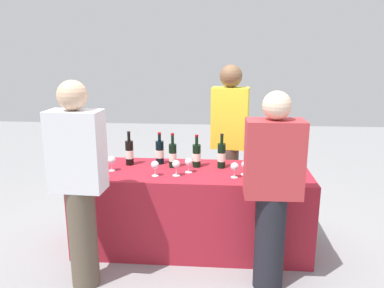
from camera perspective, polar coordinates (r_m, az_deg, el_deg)
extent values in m
plane|color=gray|center=(3.80, 0.00, -14.93)|extent=(12.00, 12.00, 0.00)
cube|color=maroon|center=(3.63, 0.00, -9.69)|extent=(2.14, 0.74, 0.76)
cylinder|color=black|center=(3.68, -9.36, -1.33)|extent=(0.08, 0.08, 0.23)
cylinder|color=black|center=(3.64, -9.45, 1.02)|extent=(0.03, 0.03, 0.08)
cylinder|color=black|center=(3.63, -9.48, 1.74)|extent=(0.03, 0.03, 0.02)
cylinder|color=silver|center=(3.69, -9.35, -1.50)|extent=(0.08, 0.08, 0.08)
cylinder|color=black|center=(3.68, -4.86, -1.28)|extent=(0.08, 0.08, 0.22)
cylinder|color=black|center=(3.64, -4.91, 0.94)|extent=(0.03, 0.03, 0.07)
cylinder|color=maroon|center=(3.63, -4.92, 1.61)|extent=(0.03, 0.03, 0.02)
cylinder|color=silver|center=(3.68, -4.86, -1.45)|extent=(0.08, 0.08, 0.08)
cylinder|color=black|center=(3.56, -2.91, -1.77)|extent=(0.07, 0.07, 0.22)
cylinder|color=black|center=(3.52, -2.94, 0.67)|extent=(0.03, 0.03, 0.09)
cylinder|color=maroon|center=(3.51, -2.95, 1.50)|extent=(0.03, 0.03, 0.02)
cylinder|color=silver|center=(3.57, -2.91, -1.94)|extent=(0.07, 0.07, 0.08)
cylinder|color=black|center=(3.57, 0.70, -1.78)|extent=(0.08, 0.08, 0.21)
cylinder|color=black|center=(3.53, 0.70, 0.51)|extent=(0.03, 0.03, 0.08)
cylinder|color=maroon|center=(3.52, 0.70, 1.26)|extent=(0.03, 0.03, 0.02)
cylinder|color=silver|center=(3.57, 0.69, -1.94)|extent=(0.08, 0.08, 0.08)
cylinder|color=black|center=(3.55, 4.45, -1.76)|extent=(0.08, 0.08, 0.23)
cylinder|color=black|center=(3.51, 4.50, 0.66)|extent=(0.03, 0.03, 0.08)
cylinder|color=black|center=(3.50, 4.51, 1.40)|extent=(0.03, 0.03, 0.02)
cylinder|color=silver|center=(3.55, 4.44, -1.94)|extent=(0.08, 0.08, 0.08)
cylinder|color=black|center=(3.57, 10.81, -1.99)|extent=(0.07, 0.07, 0.22)
cylinder|color=black|center=(3.54, 10.92, 0.31)|extent=(0.03, 0.03, 0.08)
cylinder|color=black|center=(3.53, 10.95, 1.04)|extent=(0.03, 0.03, 0.02)
cylinder|color=silver|center=(3.58, 10.80, -2.16)|extent=(0.07, 0.07, 0.08)
cylinder|color=silver|center=(3.56, -11.91, -3.91)|extent=(0.06, 0.06, 0.00)
cylinder|color=silver|center=(3.55, -11.93, -3.39)|extent=(0.01, 0.01, 0.06)
sphere|color=silver|center=(3.53, -11.99, -2.37)|extent=(0.08, 0.08, 0.08)
cylinder|color=silver|center=(3.36, -5.54, -4.75)|extent=(0.06, 0.06, 0.00)
cylinder|color=silver|center=(3.35, -5.55, -4.18)|extent=(0.01, 0.01, 0.07)
sphere|color=silver|center=(3.33, -5.58, -3.13)|extent=(0.07, 0.07, 0.07)
cylinder|color=silver|center=(3.35, -2.38, -4.74)|extent=(0.07, 0.07, 0.00)
cylinder|color=silver|center=(3.34, -2.38, -4.13)|extent=(0.01, 0.01, 0.07)
sphere|color=silver|center=(3.32, -2.40, -3.03)|extent=(0.07, 0.07, 0.07)
sphere|color=#590C19|center=(3.33, -2.39, -3.23)|extent=(0.04, 0.04, 0.04)
cylinder|color=silver|center=(3.44, -0.49, -4.24)|extent=(0.07, 0.07, 0.00)
cylinder|color=silver|center=(3.43, -0.49, -3.71)|extent=(0.01, 0.01, 0.06)
sphere|color=silver|center=(3.41, -0.49, -2.69)|extent=(0.07, 0.07, 0.07)
sphere|color=#590C19|center=(3.41, -0.49, -2.89)|extent=(0.04, 0.04, 0.04)
cylinder|color=silver|center=(3.33, 6.36, -4.98)|extent=(0.06, 0.06, 0.00)
cylinder|color=silver|center=(3.32, 6.37, -4.43)|extent=(0.01, 0.01, 0.06)
sphere|color=silver|center=(3.30, 6.40, -3.38)|extent=(0.07, 0.07, 0.07)
cylinder|color=silver|center=(3.41, 7.86, -4.53)|extent=(0.06, 0.06, 0.00)
cylinder|color=silver|center=(3.40, 7.88, -4.02)|extent=(0.01, 0.01, 0.06)
sphere|color=silver|center=(3.38, 7.91, -3.09)|extent=(0.06, 0.06, 0.06)
cylinder|color=brown|center=(4.13, 5.46, -6.17)|extent=(0.20, 0.20, 0.84)
cube|color=yellow|center=(3.93, 5.71, 3.89)|extent=(0.40, 0.25, 0.63)
sphere|color=brown|center=(3.88, 5.87, 10.11)|extent=(0.23, 0.23, 0.23)
cylinder|color=brown|center=(3.18, -16.00, -13.40)|extent=(0.22, 0.22, 0.81)
cube|color=silver|center=(2.93, -16.93, -1.02)|extent=(0.41, 0.24, 0.61)
sphere|color=#D8AD8C|center=(2.86, -17.53, 6.99)|extent=(0.22, 0.22, 0.22)
cylinder|color=black|center=(3.11, 11.53, -14.18)|extent=(0.23, 0.23, 0.77)
cube|color=#B23338|center=(2.86, 12.19, -2.16)|extent=(0.43, 0.24, 0.58)
sphere|color=beige|center=(2.77, 12.62, 5.67)|extent=(0.21, 0.21, 0.21)
cube|color=white|center=(4.65, 11.15, -3.53)|extent=(0.50, 0.14, 0.91)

